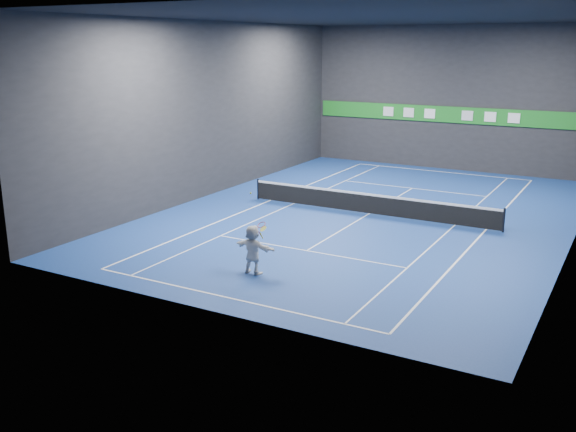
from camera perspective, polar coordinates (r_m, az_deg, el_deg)
The scene contains 19 objects.
ground at distance 30.79m, azimuth 7.19°, elevation 0.18°, with size 26.00×26.00×0.00m, color navy.
ceiling at distance 29.79m, azimuth 7.78°, elevation 17.15°, with size 26.00×26.00×0.00m, color black.
wall_back at distance 42.25m, azimuth 14.19°, elevation 10.10°, with size 18.00×0.10×9.00m, color #242427.
wall_front at distance 18.65m, azimuth -7.69°, elevation 4.53°, with size 18.00×0.10×9.00m, color #242427.
wall_left at distance 34.31m, azimuth -6.79°, elevation 9.37°, with size 0.10×26.00×9.00m, color #242427.
baseline_near at distance 20.79m, azimuth -5.41°, elevation -7.22°, with size 10.98×0.08×0.01m, color white.
baseline_far at distance 41.80m, azimuth 13.39°, elevation 3.86°, with size 10.98×0.08×0.01m, color white.
sideline_doubles_left at distance 33.16m, azimuth -1.62°, elevation 1.38°, with size 0.08×23.78×0.01m, color white.
sideline_doubles_right at distance 29.28m, azimuth 17.18°, elevation -1.18°, with size 0.08×23.78×0.01m, color white.
sideline_singles_left at distance 32.49m, azimuth 0.47°, elevation 1.10°, with size 0.06×23.78×0.01m, color white.
sideline_singles_right at distance 29.57m, azimuth 14.58°, elevation -0.82°, with size 0.06×23.78×0.01m, color white.
service_line_near at distance 25.21m, azimuth 1.67°, elevation -3.10°, with size 8.23×0.06×0.01m, color white.
service_line_far at distance 36.65m, azimuth 10.98°, elevation 2.44°, with size 8.23×0.06×0.01m, color white.
center_service_line at distance 30.79m, azimuth 7.19°, elevation 0.18°, with size 0.06×12.80×0.01m, color white.
player at distance 22.55m, azimuth -3.15°, elevation -2.99°, with size 1.64×0.52×1.77m, color silver.
tennis_ball at distance 22.32m, azimuth -3.35°, elevation 2.05°, with size 0.07×0.07×0.07m, color yellow.
tennis_net at distance 30.66m, azimuth 7.22°, elevation 1.15°, with size 12.50×0.10×1.07m.
sponsor_banner at distance 42.28m, azimuth 14.08°, elevation 8.74°, with size 17.64×0.11×1.00m.
tennis_racket at distance 22.16m, azimuth -2.37°, elevation -0.97°, with size 0.46×0.39×0.63m.
Camera 1 is at (11.03, -27.65, 7.90)m, focal length 40.00 mm.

